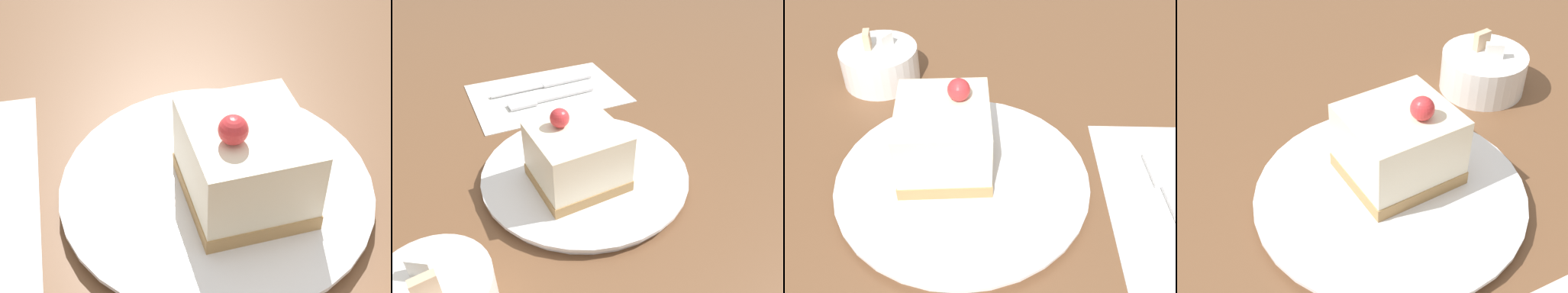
{
  "view_description": "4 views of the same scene",
  "coord_description": "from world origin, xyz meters",
  "views": [
    {
      "loc": [
        0.02,
        0.34,
        0.39
      ],
      "look_at": [
        0.0,
        -0.04,
        0.04
      ],
      "focal_mm": 60.0,
      "sensor_mm": 36.0,
      "label": 1
    },
    {
      "loc": [
        -0.37,
        0.07,
        0.31
      ],
      "look_at": [
        -0.02,
        -0.02,
        0.05
      ],
      "focal_mm": 35.0,
      "sensor_mm": 36.0,
      "label": 2
    },
    {
      "loc": [
        0.06,
        -0.31,
        0.33
      ],
      "look_at": [
        0.0,
        -0.02,
        0.06
      ],
      "focal_mm": 40.0,
      "sensor_mm": 36.0,
      "label": 3
    },
    {
      "loc": [
        0.32,
        -0.15,
        0.37
      ],
      "look_at": [
        -0.03,
        -0.04,
        0.06
      ],
      "focal_mm": 50.0,
      "sensor_mm": 36.0,
      "label": 4
    }
  ],
  "objects": [
    {
      "name": "cake_slice",
      "position": [
        -0.03,
        -0.01,
        0.05
      ],
      "size": [
        0.11,
        0.12,
        0.09
      ],
      "rotation": [
        0.0,
        0.0,
        0.22
      ],
      "color": "#AD8451",
      "rests_on": "plate"
    },
    {
      "name": "ground_plane",
      "position": [
        0.0,
        0.0,
        0.0
      ],
      "size": [
        4.0,
        4.0,
        0.0
      ],
      "primitive_type": "plane",
      "color": "brown"
    },
    {
      "name": "plate",
      "position": [
        -0.01,
        -0.02,
        0.01
      ],
      "size": [
        0.25,
        0.25,
        0.01
      ],
      "color": "white",
      "rests_on": "ground_plane"
    },
    {
      "name": "sugar_bowl",
      "position": [
        -0.16,
        0.14,
        0.02
      ],
      "size": [
        0.1,
        0.1,
        0.07
      ],
      "color": "white",
      "rests_on": "ground_plane"
    }
  ]
}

